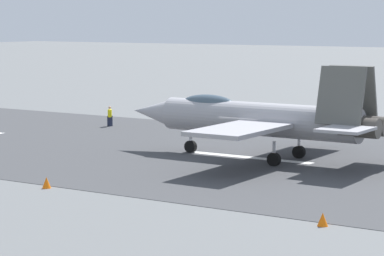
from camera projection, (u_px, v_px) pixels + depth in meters
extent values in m
plane|color=slate|center=(247.00, 158.00, 51.24)|extent=(400.00, 400.00, 0.00)
cube|color=#3E3F42|center=(247.00, 157.00, 51.23)|extent=(240.00, 26.00, 0.02)
cube|color=white|center=(250.00, 158.00, 51.12)|extent=(8.00, 0.70, 0.00)
cylinder|color=#9D9BA1|center=(259.00, 119.00, 50.25)|extent=(12.45, 2.05, 1.96)
cone|color=#9D9BA1|center=(152.00, 112.00, 54.35)|extent=(2.88, 1.69, 1.67)
ellipsoid|color=#3F5160|center=(208.00, 104.00, 52.03)|extent=(3.61, 1.13, 1.10)
cylinder|color=#47423D|center=(359.00, 128.00, 46.37)|extent=(2.21, 1.12, 1.10)
cylinder|color=#47423D|center=(367.00, 125.00, 47.29)|extent=(2.21, 1.12, 1.10)
cube|color=#9D9BA1|center=(239.00, 130.00, 46.27)|extent=(3.45, 6.33, 0.24)
cube|color=#9D9BA1|center=(305.00, 115.00, 53.18)|extent=(3.45, 6.33, 0.24)
cube|color=#9D9BA1|center=(346.00, 129.00, 44.82)|extent=(2.42, 2.82, 0.16)
cube|color=#9D9BA1|center=(379.00, 120.00, 48.82)|extent=(2.42, 2.82, 0.16)
cube|color=#545551|center=(341.00, 96.00, 46.38)|extent=(2.61, 0.97, 3.14)
cube|color=#545551|center=(353.00, 93.00, 47.88)|extent=(2.61, 0.97, 3.14)
cylinder|color=silver|center=(191.00, 141.00, 53.02)|extent=(0.18, 0.18, 1.40)
cylinder|color=black|center=(191.00, 147.00, 53.06)|extent=(0.76, 0.31, 0.76)
cylinder|color=silver|center=(274.00, 154.00, 48.16)|extent=(0.18, 0.18, 1.40)
cylinder|color=black|center=(274.00, 159.00, 48.20)|extent=(0.76, 0.31, 0.76)
cylinder|color=silver|center=(299.00, 147.00, 50.83)|extent=(0.18, 0.18, 1.40)
cylinder|color=black|center=(299.00, 152.00, 50.87)|extent=(0.76, 0.31, 0.76)
cube|color=#1E2338|center=(110.00, 121.00, 66.06)|extent=(0.24, 0.36, 0.83)
cube|color=yellow|center=(110.00, 113.00, 65.98)|extent=(0.48, 0.52, 0.56)
sphere|color=tan|center=(110.00, 108.00, 65.93)|extent=(0.22, 0.22, 0.22)
cylinder|color=yellow|center=(110.00, 114.00, 65.69)|extent=(0.10, 0.10, 0.53)
cylinder|color=yellow|center=(110.00, 113.00, 66.28)|extent=(0.10, 0.10, 0.53)
cone|color=orange|center=(323.00, 219.00, 34.22)|extent=(0.44, 0.44, 0.55)
cone|color=orange|center=(47.00, 183.00, 41.92)|extent=(0.44, 0.44, 0.55)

